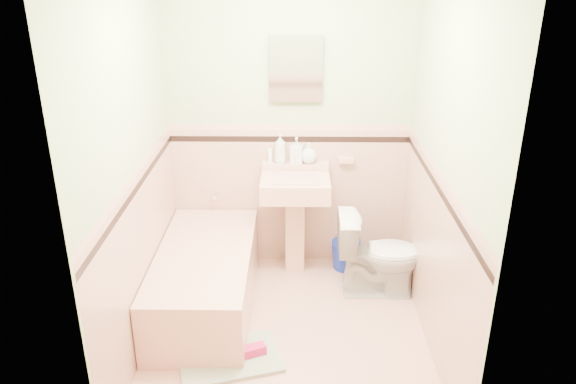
{
  "coord_description": "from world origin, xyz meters",
  "views": [
    {
      "loc": [
        0.05,
        -3.39,
        2.54
      ],
      "look_at": [
        0.0,
        0.25,
        1.0
      ],
      "focal_mm": 35.44,
      "sensor_mm": 36.0,
      "label": 1
    }
  ],
  "objects_px": {
    "bathtub": "(206,281)",
    "medicine_cabinet": "(296,69)",
    "soap_bottle_right": "(309,153)",
    "shoe": "(254,350)",
    "toilet": "(380,254)",
    "bucket": "(345,255)",
    "soap_bottle_left": "(280,148)",
    "soap_bottle_mid": "(297,150)",
    "sink": "(295,226)"
  },
  "relations": [
    {
      "from": "sink",
      "to": "soap_bottle_right",
      "type": "relative_size",
      "value": 5.02
    },
    {
      "from": "medicine_cabinet",
      "to": "bathtub",
      "type": "bearing_deg",
      "value": -132.58
    },
    {
      "from": "sink",
      "to": "toilet",
      "type": "height_order",
      "value": "sink"
    },
    {
      "from": "medicine_cabinet",
      "to": "soap_bottle_right",
      "type": "xyz_separation_m",
      "value": [
        0.11,
        -0.03,
        -0.68
      ]
    },
    {
      "from": "bucket",
      "to": "bathtub",
      "type": "bearing_deg",
      "value": -151.9
    },
    {
      "from": "sink",
      "to": "medicine_cabinet",
      "type": "distance_m",
      "value": 1.28
    },
    {
      "from": "soap_bottle_left",
      "to": "shoe",
      "type": "xyz_separation_m",
      "value": [
        -0.15,
        -1.31,
        -1.0
      ]
    },
    {
      "from": "soap_bottle_right",
      "to": "shoe",
      "type": "xyz_separation_m",
      "value": [
        -0.38,
        -1.31,
        -0.96
      ]
    },
    {
      "from": "toilet",
      "to": "bathtub",
      "type": "bearing_deg",
      "value": 100.27
    },
    {
      "from": "soap_bottle_mid",
      "to": "medicine_cabinet",
      "type": "bearing_deg",
      "value": 107.64
    },
    {
      "from": "medicine_cabinet",
      "to": "soap_bottle_left",
      "type": "xyz_separation_m",
      "value": [
        -0.12,
        -0.03,
        -0.65
      ]
    },
    {
      "from": "soap_bottle_left",
      "to": "shoe",
      "type": "bearing_deg",
      "value": -96.46
    },
    {
      "from": "toilet",
      "to": "soap_bottle_mid",
      "type": "bearing_deg",
      "value": 54.58
    },
    {
      "from": "soap_bottle_right",
      "to": "bucket",
      "type": "xyz_separation_m",
      "value": [
        0.33,
        -0.11,
        -0.89
      ]
    },
    {
      "from": "medicine_cabinet",
      "to": "soap_bottle_mid",
      "type": "distance_m",
      "value": 0.66
    },
    {
      "from": "soap_bottle_left",
      "to": "toilet",
      "type": "height_order",
      "value": "soap_bottle_left"
    },
    {
      "from": "bathtub",
      "to": "sink",
      "type": "relative_size",
      "value": 1.72
    },
    {
      "from": "soap_bottle_right",
      "to": "bucket",
      "type": "height_order",
      "value": "soap_bottle_right"
    },
    {
      "from": "sink",
      "to": "shoe",
      "type": "relative_size",
      "value": 5.45
    },
    {
      "from": "bathtub",
      "to": "soap_bottle_mid",
      "type": "distance_m",
      "value": 1.28
    },
    {
      "from": "sink",
      "to": "medicine_cabinet",
      "type": "relative_size",
      "value": 1.94
    },
    {
      "from": "medicine_cabinet",
      "to": "sink",
      "type": "bearing_deg",
      "value": -90.0
    },
    {
      "from": "bathtub",
      "to": "soap_bottle_left",
      "type": "distance_m",
      "value": 1.23
    },
    {
      "from": "toilet",
      "to": "soap_bottle_right",
      "type": "bearing_deg",
      "value": 50.05
    },
    {
      "from": "bathtub",
      "to": "soap_bottle_left",
      "type": "relative_size",
      "value": 6.05
    },
    {
      "from": "shoe",
      "to": "soap_bottle_left",
      "type": "bearing_deg",
      "value": 58.97
    },
    {
      "from": "medicine_cabinet",
      "to": "shoe",
      "type": "bearing_deg",
      "value": -101.5
    },
    {
      "from": "bucket",
      "to": "soap_bottle_mid",
      "type": "bearing_deg",
      "value": 165.07
    },
    {
      "from": "bathtub",
      "to": "medicine_cabinet",
      "type": "bearing_deg",
      "value": 47.42
    },
    {
      "from": "bathtub",
      "to": "soap_bottle_right",
      "type": "bearing_deg",
      "value": 41.99
    },
    {
      "from": "soap_bottle_left",
      "to": "soap_bottle_mid",
      "type": "height_order",
      "value": "soap_bottle_left"
    },
    {
      "from": "soap_bottle_right",
      "to": "bucket",
      "type": "bearing_deg",
      "value": -19.16
    },
    {
      "from": "medicine_cabinet",
      "to": "shoe",
      "type": "relative_size",
      "value": 2.81
    },
    {
      "from": "soap_bottle_right",
      "to": "medicine_cabinet",
      "type": "bearing_deg",
      "value": 164.6
    },
    {
      "from": "bathtub",
      "to": "bucket",
      "type": "height_order",
      "value": "bathtub"
    },
    {
      "from": "soap_bottle_left",
      "to": "medicine_cabinet",
      "type": "bearing_deg",
      "value": 13.52
    },
    {
      "from": "medicine_cabinet",
      "to": "soap_bottle_right",
      "type": "bearing_deg",
      "value": -15.4
    },
    {
      "from": "toilet",
      "to": "bucket",
      "type": "height_order",
      "value": "toilet"
    },
    {
      "from": "bathtub",
      "to": "soap_bottle_mid",
      "type": "relative_size",
      "value": 6.87
    },
    {
      "from": "soap_bottle_mid",
      "to": "shoe",
      "type": "height_order",
      "value": "soap_bottle_mid"
    },
    {
      "from": "bathtub",
      "to": "shoe",
      "type": "height_order",
      "value": "bathtub"
    },
    {
      "from": "bathtub",
      "to": "sink",
      "type": "bearing_deg",
      "value": 37.93
    },
    {
      "from": "soap_bottle_right",
      "to": "shoe",
      "type": "distance_m",
      "value": 1.67
    },
    {
      "from": "soap_bottle_left",
      "to": "bathtub",
      "type": "bearing_deg",
      "value": -128.03
    },
    {
      "from": "shoe",
      "to": "toilet",
      "type": "bearing_deg",
      "value": 16.75
    },
    {
      "from": "bathtub",
      "to": "bucket",
      "type": "xyz_separation_m",
      "value": [
        1.12,
        0.6,
        -0.1
      ]
    },
    {
      "from": "bathtub",
      "to": "medicine_cabinet",
      "type": "distance_m",
      "value": 1.78
    },
    {
      "from": "bucket",
      "to": "shoe",
      "type": "height_order",
      "value": "bucket"
    },
    {
      "from": "toilet",
      "to": "soap_bottle_left",
      "type": "bearing_deg",
      "value": 59.46
    },
    {
      "from": "soap_bottle_mid",
      "to": "shoe",
      "type": "relative_size",
      "value": 1.36
    }
  ]
}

